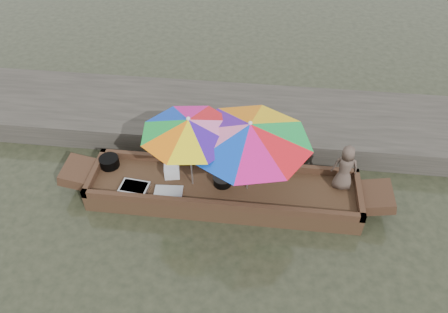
# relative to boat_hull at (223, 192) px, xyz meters

# --- Properties ---
(water) EXTENTS (80.00, 80.00, 0.00)m
(water) POSITION_rel_boat_hull_xyz_m (0.00, 0.00, -0.17)
(water) COLOR black
(water) RESTS_ON ground
(dock) EXTENTS (22.00, 2.20, 0.50)m
(dock) POSITION_rel_boat_hull_xyz_m (0.00, 2.20, 0.08)
(dock) COLOR #2D2B26
(dock) RESTS_ON ground
(boat_hull) EXTENTS (5.03, 1.20, 0.35)m
(boat_hull) POSITION_rel_boat_hull_xyz_m (0.00, 0.00, 0.00)
(boat_hull) COLOR #3A251A
(boat_hull) RESTS_ON water
(cooking_pot) EXTENTS (0.37, 0.37, 0.20)m
(cooking_pot) POSITION_rel_boat_hull_xyz_m (-2.27, 0.29, 0.27)
(cooking_pot) COLOR black
(cooking_pot) RESTS_ON boat_hull
(tray_crayfish) EXTENTS (0.55, 0.41, 0.09)m
(tray_crayfish) POSITION_rel_boat_hull_xyz_m (-1.62, -0.28, 0.22)
(tray_crayfish) COLOR silver
(tray_crayfish) RESTS_ON boat_hull
(tray_scallop) EXTENTS (0.54, 0.39, 0.06)m
(tray_scallop) POSITION_rel_boat_hull_xyz_m (-0.97, -0.33, 0.21)
(tray_scallop) COLOR silver
(tray_scallop) RESTS_ON boat_hull
(charcoal_grill) EXTENTS (0.34, 0.34, 0.16)m
(charcoal_grill) POSITION_rel_boat_hull_xyz_m (-0.02, 0.06, 0.26)
(charcoal_grill) COLOR black
(charcoal_grill) RESTS_ON boat_hull
(supply_bag) EXTENTS (0.32, 0.27, 0.26)m
(supply_bag) POSITION_rel_boat_hull_xyz_m (-1.00, 0.15, 0.30)
(supply_bag) COLOR silver
(supply_bag) RESTS_ON boat_hull
(vendor) EXTENTS (0.48, 0.33, 0.96)m
(vendor) POSITION_rel_boat_hull_xyz_m (2.17, 0.24, 0.65)
(vendor) COLOR #4E3F36
(vendor) RESTS_ON boat_hull
(umbrella_bow) EXTENTS (2.07, 2.07, 1.55)m
(umbrella_bow) POSITION_rel_boat_hull_xyz_m (-0.58, 0.00, 0.95)
(umbrella_bow) COLOR pink
(umbrella_bow) RESTS_ON boat_hull
(umbrella_stern) EXTENTS (2.45, 2.45, 1.55)m
(umbrella_stern) POSITION_rel_boat_hull_xyz_m (0.44, 0.00, 0.95)
(umbrella_stern) COLOR green
(umbrella_stern) RESTS_ON boat_hull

